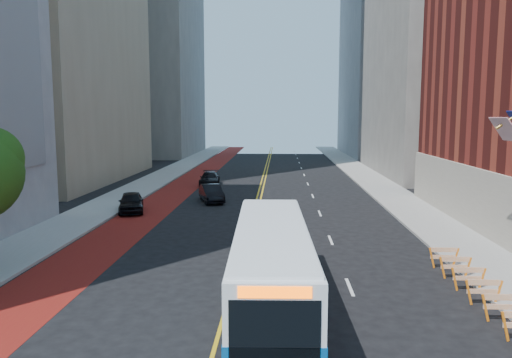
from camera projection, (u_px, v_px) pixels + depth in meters
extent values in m
plane|color=black|center=(220.00, 351.00, 15.33)|extent=(160.00, 160.00, 0.00)
cube|color=gray|center=(129.00, 194.00, 45.61)|extent=(4.00, 140.00, 0.15)
cube|color=gray|center=(394.00, 196.00, 44.48)|extent=(4.00, 140.00, 0.15)
cube|color=maroon|center=(171.00, 195.00, 45.44)|extent=(3.60, 140.00, 0.01)
cube|color=gold|center=(257.00, 196.00, 45.06)|extent=(0.14, 140.00, 0.01)
cube|color=gold|center=(261.00, 196.00, 45.05)|extent=(0.14, 140.00, 0.01)
cube|color=silver|center=(350.00, 287.00, 21.05)|extent=(0.14, 2.20, 0.01)
cube|color=silver|center=(331.00, 240.00, 28.97)|extent=(0.14, 2.20, 0.01)
cube|color=silver|center=(320.00, 213.00, 36.90)|extent=(0.14, 2.20, 0.01)
cube|color=silver|center=(313.00, 196.00, 44.83)|extent=(0.14, 2.20, 0.01)
cube|color=silver|center=(308.00, 184.00, 52.75)|extent=(0.14, 2.20, 0.01)
cube|color=silver|center=(304.00, 175.00, 60.68)|extent=(0.14, 2.20, 0.01)
cube|color=silver|center=(301.00, 168.00, 68.61)|extent=(0.14, 2.20, 0.01)
cube|color=silver|center=(299.00, 163.00, 76.53)|extent=(0.14, 2.20, 0.01)
cube|color=silver|center=(297.00, 158.00, 84.46)|extent=(0.14, 2.20, 0.01)
cube|color=silver|center=(296.00, 155.00, 92.39)|extent=(0.14, 2.20, 0.01)
cube|color=silver|center=(295.00, 151.00, 100.31)|extent=(0.14, 2.20, 0.01)
cube|color=#9E9384|center=(511.00, 215.00, 26.30)|extent=(0.50, 36.00, 4.00)
cube|color=black|center=(504.00, 227.00, 27.40)|extent=(0.35, 2.80, 2.20)
cube|color=black|center=(459.00, 205.00, 34.34)|extent=(0.35, 2.80, 2.20)
cube|color=#B21419|center=(505.00, 129.00, 21.87)|extent=(0.75, 1.90, 1.05)
cube|color=slate|center=(459.00, 7.00, 59.27)|extent=(18.00, 26.00, 40.00)
cube|color=gray|center=(406.00, 0.00, 88.00)|extent=(20.00, 28.00, 55.00)
cube|color=orange|center=(505.00, 326.00, 15.93)|extent=(0.32, 0.06, 0.99)
cube|color=orange|center=(485.00, 308.00, 17.46)|extent=(0.32, 0.06, 0.99)
cube|color=orange|center=(502.00, 297.00, 17.39)|extent=(1.25, 0.05, 0.22)
cube|color=orange|center=(501.00, 307.00, 17.43)|extent=(1.25, 0.05, 0.18)
cube|color=orange|center=(469.00, 292.00, 19.00)|extent=(0.32, 0.06, 0.99)
cube|color=orange|center=(498.00, 293.00, 18.95)|extent=(0.32, 0.06, 0.99)
cube|color=orange|center=(484.00, 282.00, 18.92)|extent=(1.25, 0.05, 0.22)
cube|color=orange|center=(484.00, 291.00, 18.97)|extent=(1.25, 0.05, 0.18)
cube|color=orange|center=(455.00, 279.00, 20.54)|extent=(0.32, 0.06, 0.99)
cube|color=orange|center=(482.00, 280.00, 20.48)|extent=(0.32, 0.06, 0.99)
cube|color=orange|center=(469.00, 270.00, 20.46)|extent=(1.25, 0.05, 0.22)
cube|color=orange|center=(468.00, 278.00, 20.50)|extent=(1.25, 0.05, 0.18)
cube|color=orange|center=(442.00, 268.00, 22.07)|extent=(0.32, 0.06, 0.99)
cube|color=orange|center=(468.00, 268.00, 22.02)|extent=(0.32, 0.06, 0.99)
cube|color=orange|center=(456.00, 259.00, 21.99)|extent=(1.25, 0.05, 0.22)
cube|color=orange|center=(455.00, 267.00, 22.04)|extent=(1.25, 0.05, 0.18)
cube|color=orange|center=(432.00, 258.00, 23.61)|extent=(0.32, 0.06, 0.99)
cube|color=orange|center=(456.00, 258.00, 23.56)|extent=(0.32, 0.06, 0.99)
cube|color=orange|center=(444.00, 250.00, 23.53)|extent=(1.25, 0.05, 0.22)
cube|color=orange|center=(444.00, 257.00, 23.57)|extent=(1.25, 0.05, 0.18)
cube|color=white|center=(272.00, 267.00, 18.05)|extent=(2.91, 11.91, 2.81)
cube|color=#044C91|center=(272.00, 278.00, 18.10)|extent=(2.95, 11.95, 0.44)
cube|color=black|center=(271.00, 249.00, 18.77)|extent=(2.85, 8.36, 0.94)
cube|color=black|center=(275.00, 331.00, 12.18)|extent=(2.26, 0.16, 1.58)
cube|color=black|center=(270.00, 221.00, 23.84)|extent=(2.05, 0.16, 0.99)
cube|color=#FF5905|center=(275.00, 292.00, 12.04)|extent=(1.80, 0.13, 0.30)
cube|color=white|center=(272.00, 228.00, 17.87)|extent=(2.76, 11.32, 0.12)
cube|color=black|center=(271.00, 304.00, 18.23)|extent=(2.94, 11.94, 0.30)
cylinder|color=black|center=(233.00, 348.00, 14.47)|extent=(0.32, 1.00, 0.99)
cylinder|color=black|center=(313.00, 349.00, 14.43)|extent=(0.32, 1.00, 0.99)
cylinder|color=black|center=(244.00, 272.00, 21.52)|extent=(0.32, 1.00, 0.99)
cylinder|color=black|center=(298.00, 272.00, 21.48)|extent=(0.32, 1.00, 0.99)
cylinder|color=black|center=(245.00, 262.00, 22.93)|extent=(0.32, 1.00, 0.99)
cylinder|color=black|center=(296.00, 262.00, 22.88)|extent=(0.32, 1.00, 0.99)
imported|color=black|center=(131.00, 202.00, 37.34)|extent=(2.86, 4.71, 1.50)
imported|color=black|center=(212.00, 193.00, 41.79)|extent=(2.81, 4.64, 1.44)
imported|color=black|center=(210.00, 179.00, 51.68)|extent=(2.24, 4.89, 1.39)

